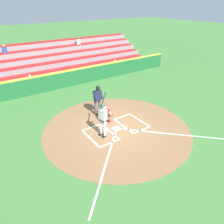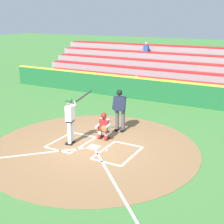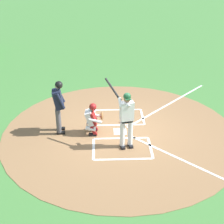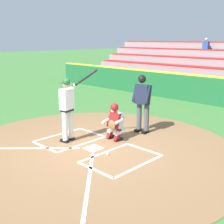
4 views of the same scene
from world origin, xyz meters
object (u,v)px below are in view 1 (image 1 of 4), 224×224
at_px(catcher, 106,113).
at_px(baseball, 126,125).
at_px(plate_umpire, 98,98).
at_px(batter, 103,117).

height_order(catcher, baseball, catcher).
relative_size(plate_umpire, baseball, 25.20).
height_order(batter, baseball, batter).
bearing_deg(plate_umpire, baseball, 104.93).
distance_m(batter, plate_umpire, 2.38).
xyz_separation_m(batter, catcher, (-0.88, -1.04, -0.51)).
bearing_deg(catcher, plate_umpire, -96.47).
distance_m(catcher, baseball, 1.32).
bearing_deg(batter, baseball, -177.89).
relative_size(catcher, baseball, 15.27).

